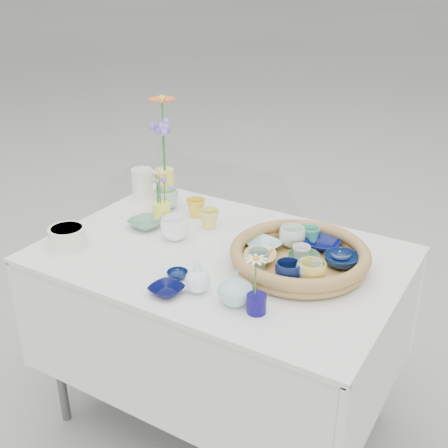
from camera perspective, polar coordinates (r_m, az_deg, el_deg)
The scene contains 34 objects.
ground at distance 2.46m, azimuth -0.25°, elevation -18.88°, with size 80.00×80.00×0.00m, color #9B9B93.
display_table at distance 2.46m, azimuth -0.25°, elevation -18.88°, with size 1.26×0.86×0.77m, color silver, non-canonical shape.
wicker_tray at distance 1.91m, azimuth 7.69°, elevation -3.31°, with size 0.47×0.47×0.08m, color olive, non-canonical shape.
tray_ceramic_0 at distance 2.02m, azimuth 9.98°, elevation -2.04°, with size 0.12×0.12×0.03m, color #070D54.
tray_ceramic_1 at distance 1.92m, azimuth 11.88°, elevation -3.63°, with size 0.12×0.12×0.04m, color #0C1D48.
tray_ceramic_2 at distance 1.80m, azimuth 8.95°, elevation -4.87°, with size 0.09×0.09×0.07m, color #EBD151.
tray_ceramic_3 at distance 1.91m, azimuth 8.08°, elevation -3.51°, with size 0.11×0.11×0.03m, color #598E64.
tray_ceramic_4 at distance 1.85m, azimuth 3.53°, elevation -3.66°, with size 0.07×0.07×0.07m, color gray.
tray_ceramic_5 at distance 1.99m, azimuth 4.05°, elevation -2.21°, with size 0.11×0.11×0.03m, color #A0D3CD.
tray_ceramic_6 at distance 2.01m, azimuth 6.94°, elevation -1.31°, with size 0.09×0.09×0.07m, color silver.
tray_ceramic_7 at distance 1.91m, azimuth 7.86°, elevation -3.04°, with size 0.06×0.06×0.06m, color silver.
tray_ceramic_8 at distance 1.97m, azimuth 11.78°, elevation -3.08°, with size 0.07×0.07×0.02m, color #7794C7.
tray_ceramic_9 at distance 1.79m, azimuth 6.54°, elevation -4.86°, with size 0.09×0.09×0.07m, color #0D1A44.
tray_ceramic_10 at distance 1.91m, azimuth 3.66°, elevation -3.39°, with size 0.11×0.11×0.03m, color #FFC166.
tray_ceramic_11 at distance 1.80m, azimuth 8.67°, elevation -4.84°, with size 0.09×0.09×0.07m, color silver.
tray_ceramic_12 at distance 2.04m, azimuth 8.81°, elevation -1.12°, with size 0.07×0.07×0.06m, color #41A67B.
loose_ceramic_0 at distance 2.28m, azimuth -2.88°, elevation 1.67°, with size 0.08×0.08×0.07m, color yellow.
loose_ceramic_1 at distance 2.18m, azimuth -1.52°, elevation 0.53°, with size 0.08×0.08×0.07m, color #E4D15E.
loose_ceramic_2 at distance 2.21m, azimuth -7.92°, elevation 0.06°, with size 0.13×0.13×0.03m, color #578B6B.
loose_ceramic_3 at distance 2.09m, azimuth -5.04°, elevation -0.46°, with size 0.11×0.11×0.08m, color white.
loose_ceramic_4 at distance 1.85m, azimuth -4.75°, elevation -5.13°, with size 0.07×0.07×0.02m, color #061742.
loose_ceramic_5 at distance 2.36m, azimuth -5.93°, elevation 2.55°, with size 0.11×0.11×0.08m, color #A5C5BB.
loose_ceramic_6 at distance 1.77m, azimuth -5.87°, elevation -6.68°, with size 0.10×0.10×0.03m, color #030736.
fluted_bowl at distance 2.12m, azimuth -15.61°, elevation -1.24°, with size 0.14×0.14×0.07m, color silver, non-canonical shape.
bud_vase_paleblue at distance 1.75m, azimuth -2.71°, elevation -5.16°, with size 0.08×0.08×0.12m, color white, non-canonical shape.
bud_vase_seafoam at distance 1.69m, azimuth 1.14°, elevation -6.41°, with size 0.11×0.11×0.11m, color #A3CDC8.
bud_vase_cobalt at distance 1.67m, azimuth 3.33°, elevation -8.09°, with size 0.06×0.06×0.06m, color #0E0759.
single_daisy at distance 1.63m, azimuth 3.22°, elevation -5.42°, with size 0.08×0.08×0.14m, color white, non-canonical shape.
tall_vase_yellow at distance 2.42m, azimuth -5.98°, elevation 3.94°, with size 0.08×0.08×0.14m, color #FFF151.
gerbera at distance 2.34m, azimuth -6.15°, elevation 8.93°, with size 0.12×0.12×0.32m, color orange, non-canonical shape.
hydrangea at distance 2.36m, azimuth -6.19°, elevation 7.56°, with size 0.07×0.07×0.26m, color #735CC4, non-canonical shape.
white_pitcher at distance 2.50m, azimuth -8.30°, elevation 4.20°, with size 0.13×0.09×0.12m, color silver, non-canonical shape.
daisy_cup at distance 2.25m, azimuth -6.36°, elevation 1.23°, with size 0.07×0.07×0.08m, color #FCFF4A.
daisy_posy at distance 2.21m, azimuth -6.39°, elevation 3.84°, with size 0.08×0.08×0.14m, color white, non-canonical shape.
Camera 1 is at (0.92, -1.51, 1.71)m, focal length 45.00 mm.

